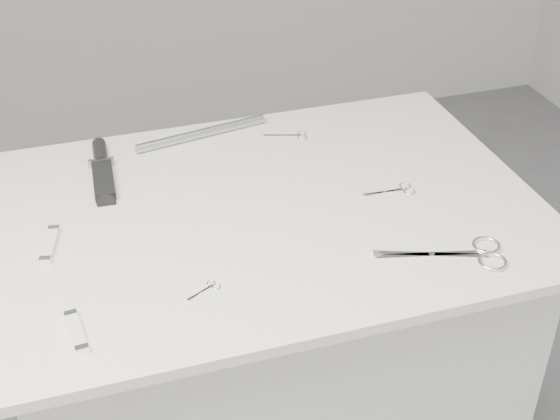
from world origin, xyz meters
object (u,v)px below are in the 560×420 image
object	(u,v)px
plinth	(265,389)
metal_rail	(201,133)
large_shears	(469,254)
embroidery_scissors_b	(292,136)
tiny_scissors	(207,289)
pocket_knife_a	(50,244)
pocket_knife_b	(76,332)
embroidery_scissors_a	(396,190)
sheathed_knife	(102,167)

from	to	relation	value
plinth	metal_rail	size ratio (longest dim) A/B	3.15
large_shears	embroidery_scissors_b	world-z (taller)	large_shears
plinth	embroidery_scissors_b	size ratio (longest dim) A/B	9.93
embroidery_scissors_b	tiny_scissors	bearing A→B (deg)	-105.73
embroidery_scissors_b	pocket_knife_a	world-z (taller)	pocket_knife_a
large_shears	pocket_knife_b	xyz separation A→B (m)	(-0.64, 0.00, 0.00)
tiny_scissors	plinth	bearing A→B (deg)	25.32
embroidery_scissors_a	pocket_knife_b	xyz separation A→B (m)	(-0.61, -0.22, 0.00)
sheathed_knife	pocket_knife_b	bearing A→B (deg)	171.93
embroidery_scissors_a	sheathed_knife	size ratio (longest dim) A/B	0.47
embroidery_scissors_b	metal_rail	bearing A→B (deg)	-178.32
plinth	large_shears	xyz separation A→B (m)	(0.29, -0.24, 0.47)
plinth	metal_rail	world-z (taller)	metal_rail
sheathed_knife	pocket_knife_a	distance (m)	0.25
embroidery_scissors_a	metal_rail	size ratio (longest dim) A/B	0.35
plinth	large_shears	size ratio (longest dim) A/B	4.17
plinth	pocket_knife_a	size ratio (longest dim) A/B	8.92
tiny_scissors	embroidery_scissors_a	bearing A→B (deg)	-4.42
pocket_knife_a	plinth	bearing A→B (deg)	-75.64
plinth	embroidery_scissors_b	distance (m)	0.55
large_shears	tiny_scissors	distance (m)	0.44
embroidery_scissors_a	tiny_scissors	xyz separation A→B (m)	(-0.40, -0.17, -0.00)
sheathed_knife	tiny_scissors	bearing A→B (deg)	-161.51
plinth	tiny_scissors	world-z (taller)	tiny_scissors
embroidery_scissors_a	pocket_knife_b	world-z (taller)	pocket_knife_b
tiny_scissors	sheathed_knife	xyz separation A→B (m)	(-0.11, 0.41, 0.01)
large_shears	embroidery_scissors_a	bearing A→B (deg)	115.06
plinth	embroidery_scissors_b	bearing A→B (deg)	60.17
embroidery_scissors_a	metal_rail	bearing A→B (deg)	136.18
plinth	pocket_knife_b	xyz separation A→B (m)	(-0.35, -0.24, 0.48)
large_shears	pocket_knife_a	world-z (taller)	pocket_knife_a
sheathed_knife	metal_rail	bearing A→B (deg)	-67.64
pocket_knife_b	metal_rail	world-z (taller)	metal_rail
sheathed_knife	plinth	bearing A→B (deg)	-126.40
plinth	sheathed_knife	distance (m)	0.58
plinth	tiny_scissors	bearing A→B (deg)	-127.00
large_shears	embroidery_scissors_b	size ratio (longest dim) A/B	2.38
embroidery_scissors_a	pocket_knife_a	distance (m)	0.63
metal_rail	pocket_knife_b	bearing A→B (deg)	-120.02
tiny_scissors	pocket_knife_a	distance (m)	0.29
sheathed_knife	pocket_knife_a	world-z (taller)	sheathed_knife
large_shears	sheathed_knife	distance (m)	0.71
embroidery_scissors_b	plinth	bearing A→B (deg)	-102.35
large_shears	pocket_knife_a	size ratio (longest dim) A/B	2.14
embroidery_scissors_a	pocket_knife_a	size ratio (longest dim) A/B	0.98
tiny_scissors	pocket_knife_b	xyz separation A→B (m)	(-0.20, -0.04, 0.00)
plinth	metal_rail	xyz separation A→B (m)	(-0.05, 0.29, 0.48)
tiny_scissors	large_shears	bearing A→B (deg)	-33.46
plinth	sheathed_knife	world-z (taller)	sheathed_knife
plinth	sheathed_knife	size ratio (longest dim) A/B	4.26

